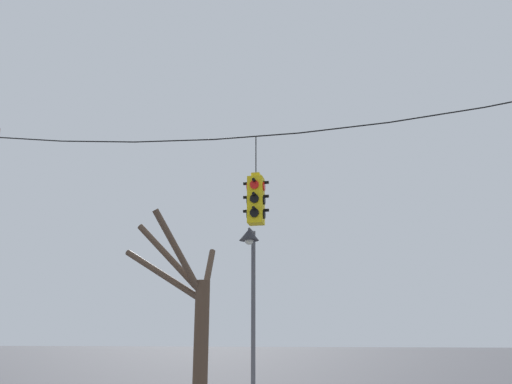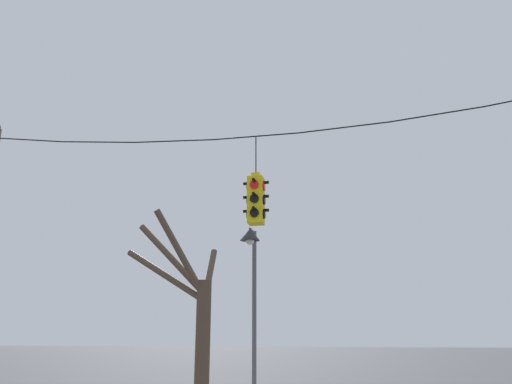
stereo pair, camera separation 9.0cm
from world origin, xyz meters
TOP-DOWN VIEW (x-y plane):
  - span_wire at (-0.00, 0.44)m, footprint 14.02×0.03m
  - traffic_light_near_right_pole at (0.00, 0.44)m, footprint 0.58×0.58m
  - street_lamp at (-0.70, 3.30)m, footprint 0.54×0.93m
  - bare_tree at (-3.25, 5.98)m, footprint 3.44×2.91m

SIDE VIEW (x-z plane):
  - bare_tree at x=-3.25m, z-range -0.14..5.86m
  - street_lamp at x=-0.70m, z-range 1.36..6.23m
  - traffic_light_near_right_pole at x=0.00m, z-range 3.86..5.93m
  - span_wire at x=0.00m, z-range 6.32..6.89m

